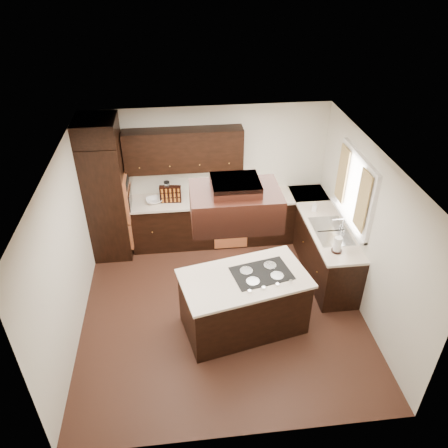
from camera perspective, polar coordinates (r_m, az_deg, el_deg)
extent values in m
cube|color=#4F2B1D|center=(6.90, -0.26, -10.88)|extent=(4.20, 4.20, 0.02)
cube|color=white|center=(5.45, -0.33, 8.45)|extent=(4.20, 4.20, 0.02)
cube|color=beige|center=(7.89, -1.99, 6.57)|extent=(4.20, 0.02, 2.50)
cube|color=beige|center=(4.56, 2.78, -17.93)|extent=(4.20, 0.02, 2.50)
cube|color=beige|center=(6.27, -19.87, -3.51)|extent=(0.02, 4.20, 2.50)
cube|color=beige|center=(6.62, 18.18, -1.02)|extent=(0.02, 4.20, 2.50)
cube|color=black|center=(7.71, -14.98, 3.06)|extent=(0.65, 0.75, 2.12)
cube|color=#CD6D3D|center=(7.63, -12.45, 3.63)|extent=(0.05, 0.62, 0.78)
cube|color=black|center=(8.03, -1.44, 0.43)|extent=(2.93, 0.60, 0.88)
cube|color=black|center=(7.64, 12.52, -2.41)|extent=(0.60, 2.40, 0.88)
cube|color=beige|center=(7.78, -1.48, 3.21)|extent=(2.93, 0.63, 0.04)
cube|color=beige|center=(7.38, 12.84, 0.48)|extent=(0.63, 2.40, 0.04)
cube|color=black|center=(7.47, -5.28, 9.59)|extent=(2.00, 0.34, 0.72)
cube|color=#CD6D3D|center=(7.84, 0.90, -0.88)|extent=(0.60, 0.05, 0.72)
cube|color=white|center=(6.83, 16.75, 4.32)|extent=(0.06, 1.32, 1.12)
cube|color=white|center=(6.84, 16.97, 4.33)|extent=(0.00, 1.20, 1.00)
cube|color=beige|center=(6.45, 17.63, 2.86)|extent=(0.02, 0.34, 0.90)
cube|color=beige|center=(7.13, 15.18, 6.30)|extent=(0.02, 0.34, 0.90)
cube|color=silver|center=(7.10, 13.81, -0.88)|extent=(0.52, 0.84, 0.01)
cube|color=black|center=(6.33, 2.58, -10.29)|extent=(1.83, 1.25, 0.88)
cube|color=beige|center=(6.02, 2.69, -7.13)|extent=(1.90, 1.33, 0.04)
cube|color=black|center=(6.09, 4.93, -6.42)|extent=(0.89, 0.69, 0.01)
cube|color=black|center=(5.15, 1.47, 2.38)|extent=(1.05, 0.72, 0.42)
cube|color=black|center=(5.01, 1.51, 5.08)|extent=(0.55, 0.50, 0.13)
cylinder|color=silver|center=(7.73, -7.34, 3.33)|extent=(0.15, 0.15, 0.10)
cone|color=silver|center=(7.65, -7.44, 4.50)|extent=(0.13, 0.13, 0.26)
cube|color=black|center=(7.65, -7.01, 3.90)|extent=(0.37, 0.13, 0.31)
imported|color=white|center=(7.73, -9.11, 3.02)|extent=(0.34, 0.34, 0.07)
imported|color=white|center=(7.53, 11.74, 2.26)|extent=(0.10, 0.10, 0.17)
cylinder|color=white|center=(6.60, 14.61, -2.63)|extent=(0.15, 0.15, 0.25)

